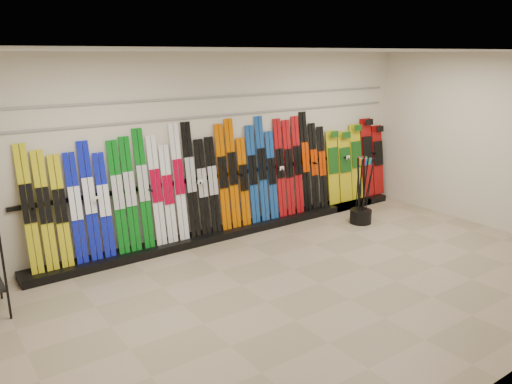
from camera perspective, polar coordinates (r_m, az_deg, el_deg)
floor at (r=6.84m, az=7.32°, el=-10.32°), size 8.00×8.00×0.00m
back_wall at (r=8.29m, az=-4.11°, el=5.31°), size 8.00×0.00×8.00m
right_wall at (r=9.49m, az=25.84°, el=5.09°), size 0.00×5.00×5.00m
ceiling at (r=6.16m, az=8.31°, el=15.67°), size 8.00×8.00×0.00m
ski_rack_base at (r=8.60m, az=-1.87°, el=-4.22°), size 8.00×0.40×0.12m
skis at (r=8.06m, az=-6.12°, el=1.01°), size 5.38×0.27×1.83m
snowboards at (r=10.24m, az=11.41°, el=3.32°), size 1.56×0.24×1.59m
pole_bin at (r=9.23m, az=11.87°, el=-2.73°), size 0.39×0.39×0.25m
ski_poles at (r=9.12m, az=12.06°, el=0.22°), size 0.28×0.29×1.18m
slatwall_rail_0 at (r=8.20m, az=-4.10°, el=8.73°), size 7.60×0.02×0.03m
slatwall_rail_1 at (r=8.17m, az=-4.14°, el=10.82°), size 7.60×0.02×0.03m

